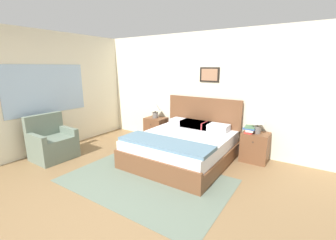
{
  "coord_description": "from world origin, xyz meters",
  "views": [
    {
      "loc": [
        2.34,
        -1.68,
        1.86
      ],
      "look_at": [
        0.15,
        1.67,
        0.89
      ],
      "focal_mm": 24.0,
      "sensor_mm": 36.0,
      "label": 1
    }
  ],
  "objects_px": {
    "table_lamp_near_window": "(155,107)",
    "armchair": "(52,144)",
    "nightstand_by_door": "(255,147)",
    "bed": "(183,146)",
    "table_lamp_by_door": "(258,120)",
    "nightstand_near_window": "(156,129)"
  },
  "relations": [
    {
      "from": "table_lamp_near_window",
      "to": "armchair",
      "type": "bearing_deg",
      "value": -117.01
    },
    {
      "from": "armchair",
      "to": "nightstand_by_door",
      "type": "relative_size",
      "value": 1.55
    },
    {
      "from": "bed",
      "to": "table_lamp_near_window",
      "type": "height_order",
      "value": "bed"
    },
    {
      "from": "armchair",
      "to": "table_lamp_near_window",
      "type": "relative_size",
      "value": 2.18
    },
    {
      "from": "table_lamp_near_window",
      "to": "table_lamp_by_door",
      "type": "bearing_deg",
      "value": 0.0
    },
    {
      "from": "bed",
      "to": "table_lamp_by_door",
      "type": "xyz_separation_m",
      "value": [
        1.23,
        0.72,
        0.55
      ]
    },
    {
      "from": "table_lamp_by_door",
      "to": "table_lamp_near_window",
      "type": "bearing_deg",
      "value": 180.0
    },
    {
      "from": "nightstand_near_window",
      "to": "table_lamp_by_door",
      "type": "height_order",
      "value": "table_lamp_by_door"
    },
    {
      "from": "table_lamp_by_door",
      "to": "armchair",
      "type": "bearing_deg",
      "value": -149.13
    },
    {
      "from": "nightstand_by_door",
      "to": "table_lamp_near_window",
      "type": "relative_size",
      "value": 1.41
    },
    {
      "from": "armchair",
      "to": "nightstand_near_window",
      "type": "relative_size",
      "value": 1.55
    },
    {
      "from": "bed",
      "to": "nightstand_by_door",
      "type": "relative_size",
      "value": 3.37
    },
    {
      "from": "table_lamp_by_door",
      "to": "nightstand_near_window",
      "type": "bearing_deg",
      "value": 179.63
    },
    {
      "from": "table_lamp_near_window",
      "to": "table_lamp_by_door",
      "type": "xyz_separation_m",
      "value": [
        2.45,
        0.0,
        0.0
      ]
    },
    {
      "from": "armchair",
      "to": "nightstand_by_door",
      "type": "bearing_deg",
      "value": 121.87
    },
    {
      "from": "table_lamp_by_door",
      "to": "bed",
      "type": "bearing_deg",
      "value": -149.51
    },
    {
      "from": "table_lamp_near_window",
      "to": "table_lamp_by_door",
      "type": "distance_m",
      "value": 2.45
    },
    {
      "from": "bed",
      "to": "nightstand_near_window",
      "type": "height_order",
      "value": "bed"
    },
    {
      "from": "nightstand_near_window",
      "to": "nightstand_by_door",
      "type": "xyz_separation_m",
      "value": [
        2.43,
        0.0,
        0.0
      ]
    },
    {
      "from": "nightstand_near_window",
      "to": "table_lamp_near_window",
      "type": "height_order",
      "value": "table_lamp_near_window"
    },
    {
      "from": "nightstand_by_door",
      "to": "table_lamp_near_window",
      "type": "distance_m",
      "value": 2.5
    },
    {
      "from": "bed",
      "to": "armchair",
      "type": "height_order",
      "value": "bed"
    }
  ]
}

